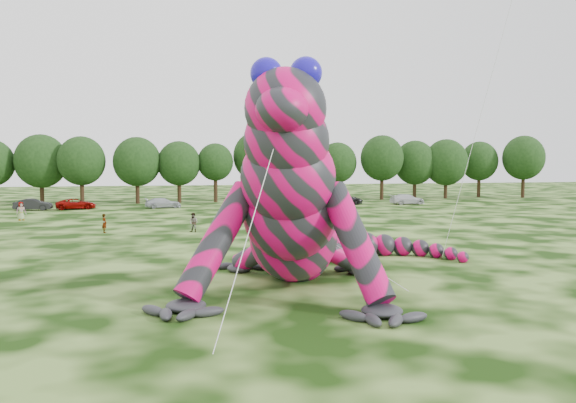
% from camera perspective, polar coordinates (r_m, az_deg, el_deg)
% --- Properties ---
extents(ground, '(240.00, 240.00, 0.00)m').
position_cam_1_polar(ground, '(27.22, 1.55, -8.45)').
color(ground, '#16330A').
rests_on(ground, ground).
extents(inflatable_gecko, '(22.60, 24.64, 10.15)m').
position_cam_1_polar(inflatable_gecko, '(27.81, 0.83, 2.37)').
color(inflatable_gecko, '#D0065C').
rests_on(inflatable_gecko, ground).
extents(tree_5, '(7.16, 6.44, 9.80)m').
position_cam_1_polar(tree_5, '(85.84, -23.77, 3.02)').
color(tree_5, black).
rests_on(tree_5, ground).
extents(tree_6, '(6.52, 5.86, 9.49)m').
position_cam_1_polar(tree_6, '(83.20, -20.24, 2.98)').
color(tree_6, black).
rests_on(tree_6, ground).
extents(tree_7, '(6.68, 6.01, 9.48)m').
position_cam_1_polar(tree_7, '(82.66, -15.08, 3.08)').
color(tree_7, black).
rests_on(tree_7, ground).
extents(tree_8, '(6.14, 5.53, 8.94)m').
position_cam_1_polar(tree_8, '(82.80, -11.01, 2.96)').
color(tree_8, black).
rests_on(tree_8, ground).
extents(tree_9, '(5.27, 4.74, 8.68)m').
position_cam_1_polar(tree_9, '(83.48, -7.38, 2.92)').
color(tree_9, black).
rests_on(tree_9, ground).
extents(tree_10, '(7.09, 6.38, 10.50)m').
position_cam_1_polar(tree_10, '(85.49, -3.22, 3.58)').
color(tree_10, black).
rests_on(tree_10, ground).
extents(tree_11, '(7.01, 6.31, 10.07)m').
position_cam_1_polar(tree_11, '(86.39, 1.01, 3.45)').
color(tree_11, black).
rests_on(tree_11, ground).
extents(tree_12, '(5.99, 5.39, 8.97)m').
position_cam_1_polar(tree_12, '(87.63, 5.05, 3.08)').
color(tree_12, black).
rests_on(tree_12, ground).
extents(tree_13, '(6.83, 6.15, 10.13)m').
position_cam_1_polar(tree_13, '(89.46, 9.53, 3.43)').
color(tree_13, black).
rests_on(tree_13, ground).
extents(tree_14, '(6.82, 6.14, 9.40)m').
position_cam_1_polar(tree_14, '(93.47, 12.76, 3.19)').
color(tree_14, black).
rests_on(tree_14, ground).
extents(tree_15, '(7.17, 6.45, 9.63)m').
position_cam_1_polar(tree_15, '(94.88, 15.75, 3.22)').
color(tree_15, black).
rests_on(tree_15, ground).
extents(tree_16, '(6.26, 5.63, 9.37)m').
position_cam_1_polar(tree_16, '(99.75, 18.85, 3.11)').
color(tree_16, black).
rests_on(tree_16, ground).
extents(tree_17, '(6.98, 6.28, 10.30)m').
position_cam_1_polar(tree_17, '(101.05, 22.81, 3.28)').
color(tree_17, black).
rests_on(tree_17, ground).
extents(car_1, '(4.43, 1.69, 1.44)m').
position_cam_1_polar(car_1, '(75.17, -24.48, -0.28)').
color(car_1, black).
rests_on(car_1, ground).
extents(car_2, '(5.12, 2.94, 1.34)m').
position_cam_1_polar(car_2, '(74.94, -20.73, -0.23)').
color(car_2, '#7F0704').
rests_on(car_2, ground).
extents(car_3, '(4.77, 2.52, 1.32)m').
position_cam_1_polar(car_3, '(73.78, -12.57, -0.14)').
color(car_3, '#ADB1B8').
rests_on(car_3, ground).
extents(car_4, '(3.86, 1.70, 1.29)m').
position_cam_1_polar(car_4, '(76.55, -4.56, 0.08)').
color(car_4, '#162147').
rests_on(car_4, ground).
extents(car_5, '(4.68, 1.94, 1.50)m').
position_cam_1_polar(car_5, '(77.49, -0.74, 0.22)').
color(car_5, beige).
rests_on(car_5, ground).
extents(car_6, '(5.55, 3.17, 1.46)m').
position_cam_1_polar(car_6, '(78.42, 5.72, 0.23)').
color(car_6, '#272729').
rests_on(car_6, ground).
extents(car_7, '(5.05, 2.31, 1.43)m').
position_cam_1_polar(car_7, '(80.10, 12.01, 0.23)').
color(car_7, silver).
rests_on(car_7, ground).
extents(spectator_1, '(1.00, 0.96, 1.63)m').
position_cam_1_polar(spectator_1, '(47.76, -9.57, -2.12)').
color(spectator_1, gray).
rests_on(spectator_1, ground).
extents(spectator_0, '(0.61, 0.69, 1.59)m').
position_cam_1_polar(spectator_0, '(49.11, -18.15, -2.13)').
color(spectator_0, gray).
rests_on(spectator_0, ground).
extents(spectator_5, '(1.71, 0.83, 1.76)m').
position_cam_1_polar(spectator_5, '(43.41, 4.81, -2.61)').
color(spectator_5, gray).
rests_on(spectator_5, ground).
extents(spectator_4, '(1.09, 0.96, 1.88)m').
position_cam_1_polar(spectator_4, '(62.89, -25.48, -0.88)').
color(spectator_4, gray).
rests_on(spectator_4, ground).
extents(spectator_2, '(0.71, 1.14, 1.70)m').
position_cam_1_polar(spectator_2, '(60.08, 1.91, -0.79)').
color(spectator_2, gray).
rests_on(spectator_2, ground).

